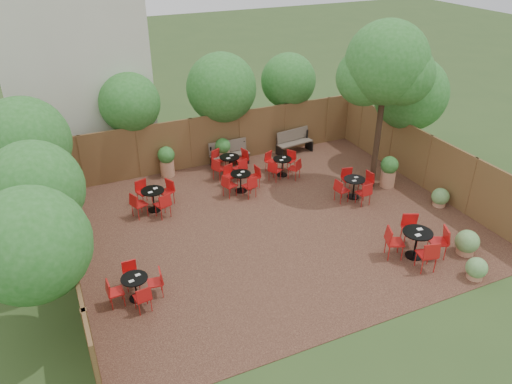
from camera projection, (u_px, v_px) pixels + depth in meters
name	position (u px, v px, depth m)	size (l,w,h in m)	color
ground	(273.00, 224.00, 15.65)	(80.00, 80.00, 0.00)	#354F23
courtyard_paving	(273.00, 224.00, 15.65)	(12.00, 10.00, 0.02)	#351D16
fence_back	(216.00, 139.00, 19.16)	(12.00, 0.08, 2.00)	brown
fence_left	(69.00, 243.00, 12.99)	(0.08, 10.00, 2.00)	brown
fence_right	(427.00, 162.00, 17.35)	(0.08, 10.00, 2.00)	brown
neighbour_building	(72.00, 56.00, 18.47)	(5.00, 4.00, 8.00)	beige
overhang_foliage	(197.00, 121.00, 15.97)	(15.90, 10.66, 2.74)	#276A22
courtyard_tree	(386.00, 68.00, 15.88)	(2.84, 2.75, 5.78)	black
park_bench_left	(229.00, 153.00, 19.23)	(1.55, 0.51, 0.95)	brown
park_bench_right	(294.00, 141.00, 20.27)	(1.58, 0.70, 0.94)	brown
bistro_tables	(270.00, 199.00, 16.15)	(9.38, 8.63, 0.95)	black
planters	(227.00, 165.00, 18.03)	(11.09, 4.72, 1.14)	#B47A5A
low_shrubs	(461.00, 234.00, 14.53)	(2.44, 3.95, 0.73)	#B47A5A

